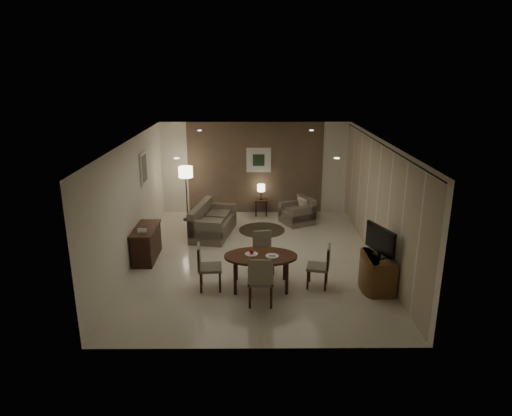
{
  "coord_description": "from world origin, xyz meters",
  "views": [
    {
      "loc": [
        -0.07,
        -9.65,
        4.23
      ],
      "look_at": [
        0.0,
        0.2,
        1.15
      ],
      "focal_mm": 32.0,
      "sensor_mm": 36.0,
      "label": 1
    }
  ],
  "objects_px": {
    "dining_table": "(261,271)",
    "floor_lamp": "(187,194)",
    "console_desk": "(147,243)",
    "chair_near": "(261,279)",
    "chair_right": "(318,266)",
    "sofa": "(213,220)",
    "chair_left": "(210,267)",
    "side_table": "(261,207)",
    "tv_cabinet": "(379,272)",
    "chair_far": "(264,253)",
    "armchair": "(297,211)"
  },
  "relations": [
    {
      "from": "tv_cabinet",
      "to": "chair_left",
      "type": "bearing_deg",
      "value": 179.46
    },
    {
      "from": "side_table",
      "to": "dining_table",
      "type": "bearing_deg",
      "value": -91.11
    },
    {
      "from": "sofa",
      "to": "floor_lamp",
      "type": "height_order",
      "value": "floor_lamp"
    },
    {
      "from": "chair_left",
      "to": "chair_right",
      "type": "xyz_separation_m",
      "value": [
        2.12,
        0.08,
        -0.03
      ]
    },
    {
      "from": "chair_far",
      "to": "side_table",
      "type": "height_order",
      "value": "chair_far"
    },
    {
      "from": "chair_right",
      "to": "armchair",
      "type": "distance_m",
      "value": 3.84
    },
    {
      "from": "tv_cabinet",
      "to": "dining_table",
      "type": "distance_m",
      "value": 2.32
    },
    {
      "from": "chair_left",
      "to": "floor_lamp",
      "type": "bearing_deg",
      "value": 8.97
    },
    {
      "from": "dining_table",
      "to": "armchair",
      "type": "xyz_separation_m",
      "value": [
        1.08,
        3.86,
        0.02
      ]
    },
    {
      "from": "console_desk",
      "to": "chair_far",
      "type": "height_order",
      "value": "chair_far"
    },
    {
      "from": "chair_left",
      "to": "dining_table",
      "type": "bearing_deg",
      "value": -91.14
    },
    {
      "from": "tv_cabinet",
      "to": "chair_far",
      "type": "height_order",
      "value": "chair_far"
    },
    {
      "from": "console_desk",
      "to": "dining_table",
      "type": "height_order",
      "value": "console_desk"
    },
    {
      "from": "chair_right",
      "to": "floor_lamp",
      "type": "bearing_deg",
      "value": -129.89
    },
    {
      "from": "tv_cabinet",
      "to": "dining_table",
      "type": "xyz_separation_m",
      "value": [
        -2.32,
        0.09,
        -0.01
      ]
    },
    {
      "from": "chair_near",
      "to": "dining_table",
      "type": "bearing_deg",
      "value": -89.53
    },
    {
      "from": "tv_cabinet",
      "to": "sofa",
      "type": "bearing_deg",
      "value": 138.82
    },
    {
      "from": "armchair",
      "to": "chair_far",
      "type": "bearing_deg",
      "value": -43.26
    },
    {
      "from": "chair_left",
      "to": "chair_near",
      "type": "bearing_deg",
      "value": -126.13
    },
    {
      "from": "side_table",
      "to": "chair_far",
      "type": "bearing_deg",
      "value": -90.22
    },
    {
      "from": "chair_far",
      "to": "tv_cabinet",
      "type": "bearing_deg",
      "value": -28.12
    },
    {
      "from": "dining_table",
      "to": "side_table",
      "type": "height_order",
      "value": "dining_table"
    },
    {
      "from": "sofa",
      "to": "armchair",
      "type": "distance_m",
      "value": 2.44
    },
    {
      "from": "tv_cabinet",
      "to": "chair_far",
      "type": "bearing_deg",
      "value": 161.13
    },
    {
      "from": "console_desk",
      "to": "tv_cabinet",
      "type": "height_order",
      "value": "console_desk"
    },
    {
      "from": "console_desk",
      "to": "tv_cabinet",
      "type": "relative_size",
      "value": 1.33
    },
    {
      "from": "chair_far",
      "to": "side_table",
      "type": "xyz_separation_m",
      "value": [
        0.01,
        3.92,
        -0.19
      ]
    },
    {
      "from": "chair_far",
      "to": "chair_left",
      "type": "distance_m",
      "value": 1.3
    },
    {
      "from": "chair_far",
      "to": "sofa",
      "type": "xyz_separation_m",
      "value": [
        -1.26,
        2.3,
        -0.04
      ]
    },
    {
      "from": "dining_table",
      "to": "floor_lamp",
      "type": "height_order",
      "value": "floor_lamp"
    },
    {
      "from": "console_desk",
      "to": "chair_near",
      "type": "height_order",
      "value": "chair_near"
    },
    {
      "from": "console_desk",
      "to": "floor_lamp",
      "type": "bearing_deg",
      "value": 78.91
    },
    {
      "from": "dining_table",
      "to": "chair_left",
      "type": "distance_m",
      "value": 1.0
    },
    {
      "from": "sofa",
      "to": "side_table",
      "type": "relative_size",
      "value": 3.52
    },
    {
      "from": "dining_table",
      "to": "armchair",
      "type": "relative_size",
      "value": 1.78
    },
    {
      "from": "chair_left",
      "to": "side_table",
      "type": "height_order",
      "value": "chair_left"
    },
    {
      "from": "chair_left",
      "to": "sofa",
      "type": "distance_m",
      "value": 3.04
    },
    {
      "from": "floor_lamp",
      "to": "side_table",
      "type": "bearing_deg",
      "value": 11.05
    },
    {
      "from": "tv_cabinet",
      "to": "chair_left",
      "type": "xyz_separation_m",
      "value": [
        -3.31,
        0.03,
        0.11
      ]
    },
    {
      "from": "floor_lamp",
      "to": "dining_table",
      "type": "bearing_deg",
      "value": -64.09
    },
    {
      "from": "dining_table",
      "to": "armchair",
      "type": "distance_m",
      "value": 4.01
    },
    {
      "from": "console_desk",
      "to": "chair_left",
      "type": "distance_m",
      "value": 2.16
    },
    {
      "from": "chair_near",
      "to": "armchair",
      "type": "relative_size",
      "value": 1.2
    },
    {
      "from": "console_desk",
      "to": "chair_far",
      "type": "relative_size",
      "value": 1.38
    },
    {
      "from": "dining_table",
      "to": "tv_cabinet",
      "type": "bearing_deg",
      "value": -2.33
    },
    {
      "from": "chair_right",
      "to": "sofa",
      "type": "xyz_separation_m",
      "value": [
        -2.32,
        2.96,
        -0.03
      ]
    },
    {
      "from": "tv_cabinet",
      "to": "dining_table",
      "type": "height_order",
      "value": "tv_cabinet"
    },
    {
      "from": "tv_cabinet",
      "to": "chair_left",
      "type": "height_order",
      "value": "chair_left"
    },
    {
      "from": "chair_right",
      "to": "floor_lamp",
      "type": "height_order",
      "value": "floor_lamp"
    },
    {
      "from": "chair_near",
      "to": "chair_far",
      "type": "xyz_separation_m",
      "value": [
        0.09,
        1.33,
        -0.05
      ]
    }
  ]
}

